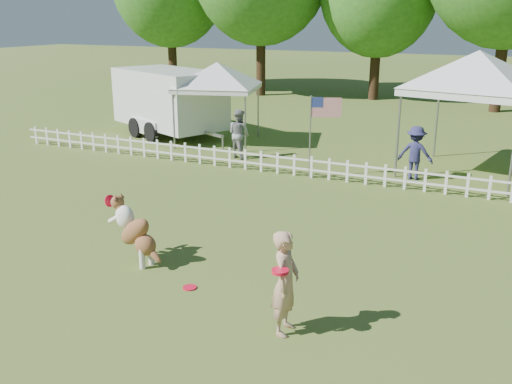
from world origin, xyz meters
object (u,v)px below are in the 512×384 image
at_px(dog, 136,232).
at_px(cargo_trailer, 169,102).
at_px(frisbee_on_turf, 190,287).
at_px(spectator_b, 415,153).
at_px(canopy_tent_right, 472,115).
at_px(flag_pole, 310,137).
at_px(canopy_tent_left, 218,104).
at_px(handler, 286,283).
at_px(spectator_a, 239,134).

xyz_separation_m(dog, cargo_trailer, (-5.75, 9.75, 0.61)).
xyz_separation_m(frisbee_on_turf, spectator_b, (2.06, 8.09, 0.71)).
height_order(frisbee_on_turf, spectator_b, spectator_b).
xyz_separation_m(canopy_tent_right, flag_pole, (-3.82, -2.22, -0.53)).
height_order(flag_pole, spectator_b, flag_pole).
bearing_deg(canopy_tent_left, dog, -84.53).
bearing_deg(handler, dog, 67.47).
distance_m(handler, dog, 3.42).
height_order(canopy_tent_left, canopy_tent_right, canopy_tent_right).
xyz_separation_m(frisbee_on_turf, spectator_a, (-3.28, 8.22, 0.74)).
bearing_deg(dog, canopy_tent_left, 122.75).
distance_m(dog, flag_pole, 6.63).
bearing_deg(dog, canopy_tent_right, 74.16).
distance_m(cargo_trailer, flag_pole, 7.30).
bearing_deg(dog, spectator_a, 115.90).
xyz_separation_m(handler, dog, (-3.26, 1.00, -0.15)).
bearing_deg(spectator_b, frisbee_on_turf, 77.52).
relative_size(frisbee_on_turf, canopy_tent_left, 0.08).
relative_size(dog, cargo_trailer, 0.22).
xyz_separation_m(handler, canopy_tent_left, (-6.81, 10.38, 0.59)).
bearing_deg(canopy_tent_right, dog, -106.40).
distance_m(canopy_tent_right, cargo_trailer, 10.45).
distance_m(canopy_tent_right, flag_pole, 4.45).
xyz_separation_m(handler, cargo_trailer, (-9.01, 10.75, 0.46)).
relative_size(canopy_tent_right, spectator_b, 2.28).
relative_size(handler, frisbee_on_turf, 6.67).
bearing_deg(handler, spectator_b, -6.48).
height_order(dog, frisbee_on_turf, dog).
xyz_separation_m(frisbee_on_turf, canopy_tent_left, (-4.91, 9.83, 1.33)).
bearing_deg(spectator_a, frisbee_on_turf, 131.24).
height_order(spectator_a, spectator_b, spectator_a).
bearing_deg(spectator_a, spectator_b, -161.88).
xyz_separation_m(dog, flag_pole, (0.82, 6.56, 0.52)).
relative_size(dog, frisbee_on_turf, 5.30).
height_order(canopy_tent_left, spectator_a, canopy_tent_left).
distance_m(frisbee_on_turf, canopy_tent_right, 9.93).
height_order(dog, spectator_b, spectator_b).
bearing_deg(frisbee_on_turf, dog, 161.82).
distance_m(frisbee_on_turf, flag_pole, 7.11).
height_order(cargo_trailer, spectator_b, cargo_trailer).
bearing_deg(flag_pole, handler, -94.03).
distance_m(dog, spectator_b, 8.37).
xyz_separation_m(canopy_tent_left, flag_pole, (4.37, -2.82, -0.22)).
bearing_deg(canopy_tent_right, canopy_tent_left, -172.72).
relative_size(frisbee_on_turf, canopy_tent_right, 0.07).
height_order(cargo_trailer, spectator_a, cargo_trailer).
relative_size(frisbee_on_turf, cargo_trailer, 0.04).
bearing_deg(spectator_b, dog, 67.70).
distance_m(cargo_trailer, spectator_a, 4.33).
bearing_deg(handler, canopy_tent_left, 27.81).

